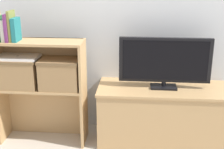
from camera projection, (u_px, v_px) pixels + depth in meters
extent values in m
cube|color=silver|center=(115.00, 0.00, 2.71)|extent=(10.00, 0.05, 2.40)
cube|color=tan|center=(162.00, 115.00, 2.73)|extent=(1.09, 0.44, 0.48)
cube|color=tan|center=(163.00, 89.00, 2.66)|extent=(1.11, 0.46, 0.02)
cube|color=black|center=(163.00, 87.00, 2.65)|extent=(0.22, 0.14, 0.01)
cylinder|color=black|center=(164.00, 84.00, 2.64)|extent=(0.04, 0.04, 0.04)
cube|color=black|center=(165.00, 60.00, 2.58)|extent=(0.76, 0.04, 0.38)
cube|color=black|center=(165.00, 61.00, 2.56)|extent=(0.70, 0.00, 0.33)
cube|color=tan|center=(4.00, 112.00, 2.77)|extent=(0.02, 0.27, 0.51)
cube|color=tan|center=(84.00, 115.00, 2.71)|extent=(0.02, 0.27, 0.51)
cube|color=tan|center=(47.00, 107.00, 2.86)|extent=(0.71, 0.02, 0.51)
cube|color=tan|center=(41.00, 88.00, 2.66)|extent=(0.71, 0.27, 0.02)
cube|color=tan|center=(83.00, 65.00, 2.57)|extent=(0.02, 0.27, 0.40)
cube|color=tan|center=(44.00, 60.00, 2.72)|extent=(0.71, 0.02, 0.40)
cube|color=tan|center=(38.00, 42.00, 2.54)|extent=(0.71, 0.27, 0.02)
cube|color=#286638|center=(0.00, 28.00, 2.50)|extent=(0.03, 0.16, 0.20)
cube|color=silver|center=(5.00, 30.00, 2.50)|extent=(0.03, 0.13, 0.17)
cube|color=#6B2D66|center=(9.00, 27.00, 2.49)|extent=(0.02, 0.16, 0.22)
cube|color=olive|center=(12.00, 26.00, 2.48)|extent=(0.02, 0.13, 0.24)
cube|color=#1E7075|center=(16.00, 30.00, 2.49)|extent=(0.04, 0.13, 0.19)
cube|color=#937047|center=(19.00, 73.00, 2.62)|extent=(0.32, 0.23, 0.25)
cube|color=brown|center=(18.00, 60.00, 2.58)|extent=(0.33, 0.24, 0.02)
cube|color=#937047|center=(60.00, 74.00, 2.59)|extent=(0.32, 0.23, 0.25)
cube|color=brown|center=(60.00, 61.00, 2.56)|extent=(0.33, 0.24, 0.02)
cube|color=white|center=(18.00, 57.00, 2.58)|extent=(0.35, 0.21, 0.02)
cylinder|color=#99999E|center=(18.00, 56.00, 2.57)|extent=(0.02, 0.02, 0.00)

